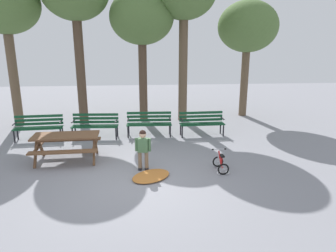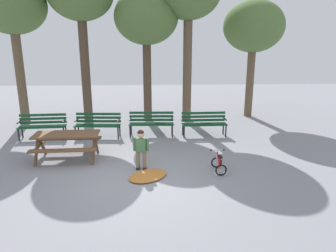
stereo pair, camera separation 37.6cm
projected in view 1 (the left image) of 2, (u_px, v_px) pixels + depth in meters
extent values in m
plane|color=gray|center=(135.00, 184.00, 7.32)|extent=(36.00, 36.00, 0.00)
cube|color=brown|center=(66.00, 136.00, 8.60)|extent=(1.83, 0.83, 0.05)
cube|color=brown|center=(63.00, 152.00, 8.14)|extent=(1.81, 0.31, 0.04)
cube|color=brown|center=(70.00, 140.00, 9.20)|extent=(1.81, 0.31, 0.04)
cube|color=brown|center=(36.00, 153.00, 8.36)|extent=(0.08, 0.57, 0.76)
cube|color=brown|center=(41.00, 147.00, 8.84)|extent=(0.08, 0.57, 0.76)
cube|color=brown|center=(38.00, 148.00, 8.58)|extent=(0.12, 1.10, 0.04)
cube|color=brown|center=(94.00, 150.00, 8.55)|extent=(0.08, 0.57, 0.76)
cube|color=brown|center=(96.00, 145.00, 9.03)|extent=(0.08, 0.57, 0.76)
cube|color=brown|center=(95.00, 145.00, 8.78)|extent=(0.12, 1.10, 0.04)
cube|color=#144728|center=(39.00, 127.00, 10.66)|extent=(1.60, 0.17, 0.03)
cube|color=#144728|center=(39.00, 128.00, 10.54)|extent=(1.60, 0.17, 0.03)
cube|color=#144728|center=(38.00, 129.00, 10.43)|extent=(1.60, 0.17, 0.03)
cube|color=#144728|center=(37.00, 129.00, 10.31)|extent=(1.60, 0.17, 0.03)
cube|color=#144728|center=(39.00, 124.00, 10.67)|extent=(1.60, 0.15, 0.09)
cube|color=#144728|center=(39.00, 120.00, 10.63)|extent=(1.60, 0.15, 0.09)
cube|color=#144728|center=(39.00, 116.00, 10.60)|extent=(1.60, 0.15, 0.09)
cylinder|color=black|center=(61.00, 135.00, 10.50)|extent=(0.05, 0.05, 0.44)
cylinder|color=black|center=(63.00, 132.00, 10.84)|extent=(0.05, 0.05, 0.44)
cube|color=black|center=(61.00, 122.00, 10.57)|extent=(0.07, 0.40, 0.03)
cylinder|color=black|center=(14.00, 137.00, 10.28)|extent=(0.05, 0.05, 0.44)
cylinder|color=black|center=(18.00, 134.00, 10.62)|extent=(0.05, 0.05, 0.44)
cube|color=black|center=(14.00, 124.00, 10.35)|extent=(0.07, 0.40, 0.03)
cube|color=#144728|center=(96.00, 125.00, 10.89)|extent=(1.60, 0.17, 0.03)
cube|color=#144728|center=(95.00, 126.00, 10.77)|extent=(1.60, 0.17, 0.03)
cube|color=#144728|center=(95.00, 127.00, 10.66)|extent=(1.60, 0.17, 0.03)
cube|color=#144728|center=(94.00, 128.00, 10.54)|extent=(1.60, 0.17, 0.03)
cube|color=#144728|center=(96.00, 122.00, 10.90)|extent=(1.60, 0.15, 0.09)
cube|color=#144728|center=(96.00, 118.00, 10.87)|extent=(1.60, 0.15, 0.09)
cube|color=#144728|center=(96.00, 115.00, 10.83)|extent=(1.60, 0.15, 0.09)
cylinder|color=black|center=(116.00, 133.00, 10.64)|extent=(0.05, 0.05, 0.44)
cylinder|color=black|center=(117.00, 131.00, 10.98)|extent=(0.05, 0.05, 0.44)
cube|color=black|center=(116.00, 121.00, 10.71)|extent=(0.07, 0.40, 0.03)
cylinder|color=black|center=(73.00, 134.00, 10.60)|extent=(0.05, 0.05, 0.44)
cylinder|color=black|center=(75.00, 131.00, 10.95)|extent=(0.05, 0.05, 0.44)
cube|color=black|center=(73.00, 121.00, 10.67)|extent=(0.07, 0.40, 0.03)
cube|color=#144728|center=(149.00, 123.00, 11.16)|extent=(1.60, 0.13, 0.03)
cube|color=#144728|center=(149.00, 124.00, 11.04)|extent=(1.60, 0.13, 0.03)
cube|color=#144728|center=(149.00, 125.00, 10.93)|extent=(1.60, 0.13, 0.03)
cube|color=#144728|center=(149.00, 126.00, 10.81)|extent=(1.60, 0.13, 0.03)
cube|color=#144728|center=(149.00, 120.00, 11.17)|extent=(1.60, 0.10, 0.09)
cube|color=#144728|center=(149.00, 116.00, 11.13)|extent=(1.60, 0.10, 0.09)
cube|color=#144728|center=(149.00, 113.00, 11.10)|extent=(1.60, 0.10, 0.09)
cylinder|color=black|center=(170.00, 131.00, 10.92)|extent=(0.05, 0.05, 0.44)
cylinder|color=black|center=(170.00, 128.00, 11.27)|extent=(0.05, 0.05, 0.44)
cube|color=black|center=(170.00, 119.00, 10.99)|extent=(0.05, 0.40, 0.03)
cylinder|color=black|center=(128.00, 132.00, 10.85)|extent=(0.05, 0.05, 0.44)
cylinder|color=black|center=(129.00, 129.00, 11.19)|extent=(0.05, 0.05, 0.44)
cube|color=black|center=(128.00, 120.00, 10.92)|extent=(0.05, 0.40, 0.03)
cube|color=#144728|center=(201.00, 123.00, 11.20)|extent=(1.60, 0.12, 0.03)
cube|color=#144728|center=(202.00, 124.00, 11.08)|extent=(1.60, 0.12, 0.03)
cube|color=#144728|center=(202.00, 124.00, 10.96)|extent=(1.60, 0.12, 0.03)
cube|color=#144728|center=(203.00, 125.00, 10.85)|extent=(1.60, 0.12, 0.03)
cube|color=#144728|center=(201.00, 120.00, 11.21)|extent=(1.60, 0.09, 0.09)
cube|color=#144728|center=(201.00, 116.00, 11.17)|extent=(1.60, 0.09, 0.09)
cube|color=#144728|center=(201.00, 113.00, 11.14)|extent=(1.60, 0.09, 0.09)
cylinder|color=black|center=(223.00, 130.00, 11.01)|extent=(0.05, 0.05, 0.44)
cylinder|color=black|center=(221.00, 128.00, 11.36)|extent=(0.05, 0.05, 0.44)
cube|color=black|center=(222.00, 118.00, 11.08)|extent=(0.05, 0.40, 0.03)
cylinder|color=black|center=(182.00, 132.00, 10.84)|extent=(0.05, 0.05, 0.44)
cylinder|color=black|center=(181.00, 129.00, 11.18)|extent=(0.05, 0.05, 0.44)
cube|color=black|center=(182.00, 120.00, 10.91)|extent=(0.05, 0.40, 0.03)
cylinder|color=#7F664C|center=(147.00, 161.00, 8.07)|extent=(0.10, 0.10, 0.50)
cube|color=black|center=(147.00, 169.00, 8.12)|extent=(0.11, 0.17, 0.06)
cylinder|color=#7F664C|center=(140.00, 161.00, 8.07)|extent=(0.10, 0.10, 0.50)
cube|color=black|center=(140.00, 169.00, 8.13)|extent=(0.11, 0.17, 0.06)
cube|color=#477047|center=(143.00, 145.00, 7.96)|extent=(0.28, 0.19, 0.37)
sphere|color=#E0B28E|center=(143.00, 134.00, 7.88)|extent=(0.19, 0.19, 0.19)
sphere|color=black|center=(143.00, 133.00, 7.87)|extent=(0.18, 0.18, 0.18)
cylinder|color=#477047|center=(149.00, 145.00, 7.95)|extent=(0.07, 0.07, 0.35)
cylinder|color=#477047|center=(136.00, 145.00, 7.96)|extent=(0.07, 0.07, 0.35)
torus|color=black|center=(218.00, 162.00, 8.29)|extent=(0.30, 0.05, 0.30)
cylinder|color=silver|center=(218.00, 162.00, 8.29)|extent=(0.05, 0.04, 0.04)
torus|color=black|center=(223.00, 169.00, 7.79)|extent=(0.30, 0.05, 0.30)
cylinder|color=silver|center=(223.00, 169.00, 7.79)|extent=(0.05, 0.04, 0.04)
torus|color=white|center=(219.00, 173.00, 7.80)|extent=(0.11, 0.03, 0.11)
torus|color=white|center=(227.00, 172.00, 7.82)|extent=(0.11, 0.03, 0.11)
cylinder|color=red|center=(220.00, 158.00, 8.07)|extent=(0.04, 0.31, 0.32)
cylinder|color=red|center=(222.00, 161.00, 7.92)|extent=(0.04, 0.08, 0.27)
cylinder|color=red|center=(222.00, 167.00, 7.88)|extent=(0.03, 0.20, 0.05)
cylinder|color=silver|center=(218.00, 156.00, 8.23)|extent=(0.03, 0.07, 0.32)
cylinder|color=red|center=(220.00, 155.00, 8.02)|extent=(0.04, 0.32, 0.05)
cube|color=black|center=(222.00, 156.00, 7.86)|extent=(0.09, 0.17, 0.04)
cylinder|color=silver|center=(219.00, 149.00, 8.15)|extent=(0.34, 0.03, 0.02)
cylinder|color=black|center=(213.00, 149.00, 8.13)|extent=(0.05, 0.04, 0.04)
cylinder|color=black|center=(225.00, 149.00, 8.17)|extent=(0.05, 0.04, 0.04)
ellipsoid|color=#B26B2D|center=(151.00, 176.00, 7.67)|extent=(1.28, 1.23, 0.07)
cylinder|color=brown|center=(14.00, 79.00, 12.14)|extent=(0.36, 0.36, 3.76)
ellipsoid|color=#517038|center=(4.00, 4.00, 11.41)|extent=(2.60, 2.60, 2.20)
cylinder|color=brown|center=(81.00, 72.00, 12.43)|extent=(0.37, 0.37, 4.27)
cylinder|color=brown|center=(143.00, 81.00, 13.02)|extent=(0.35, 0.35, 3.37)
ellipsoid|color=#517038|center=(142.00, 17.00, 12.35)|extent=(2.60, 2.60, 2.20)
cylinder|color=brown|center=(183.00, 70.00, 12.87)|extent=(0.37, 0.37, 4.33)
cylinder|color=brown|center=(244.00, 82.00, 13.93)|extent=(0.34, 0.34, 3.05)
ellipsoid|color=#517038|center=(248.00, 26.00, 13.30)|extent=(2.60, 2.60, 2.20)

